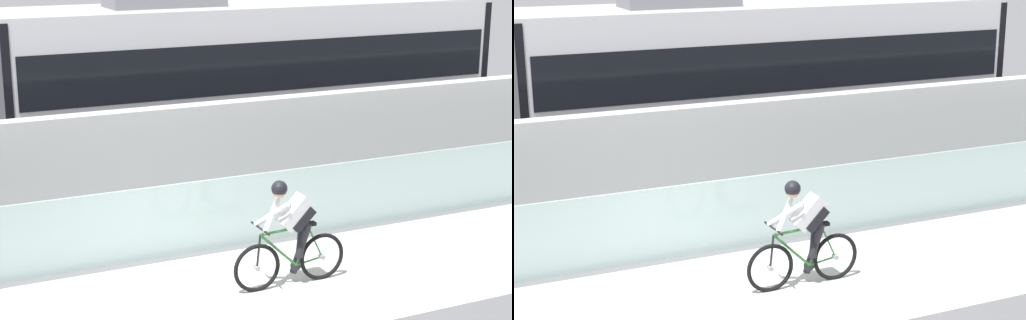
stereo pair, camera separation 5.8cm
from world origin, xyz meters
TOP-DOWN VIEW (x-y plane):
  - ground_plane at (0.00, 0.00)m, footprint 200.00×200.00m
  - bike_path_deck at (0.00, 0.00)m, footprint 32.00×3.20m
  - glass_parapet at (0.00, 1.85)m, footprint 32.00×0.05m
  - concrete_barrier_wall at (0.00, 3.65)m, footprint 32.00×0.36m
  - tram_rail_near at (0.00, 6.13)m, footprint 32.00×0.08m
  - tram_rail_far at (0.00, 7.57)m, footprint 32.00×0.08m
  - tram at (3.61, 6.85)m, footprint 11.06×2.54m
  - cyclist_on_bike at (1.12, 0.00)m, footprint 1.77×0.58m

SIDE VIEW (x-z plane):
  - ground_plane at x=0.00m, z-range 0.00..0.00m
  - tram_rail_near at x=0.00m, z-range 0.00..0.01m
  - tram_rail_far at x=0.00m, z-range 0.00..0.01m
  - bike_path_deck at x=0.00m, z-range 0.00..0.01m
  - glass_parapet at x=0.00m, z-range 0.00..1.17m
  - cyclist_on_bike at x=1.12m, z-range -0.02..1.59m
  - concrete_barrier_wall at x=0.00m, z-range 0.00..2.01m
  - tram at x=3.61m, z-range -0.01..3.80m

